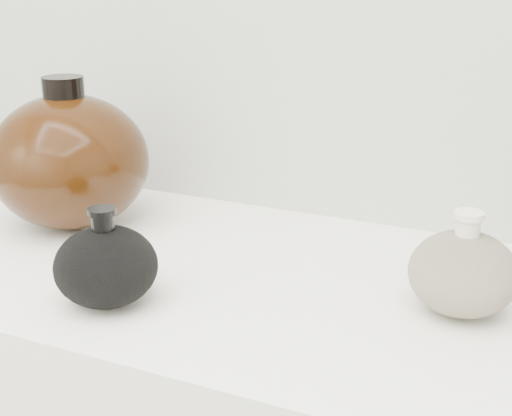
% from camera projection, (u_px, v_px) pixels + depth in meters
% --- Properties ---
extents(black_gourd_vase, '(0.15, 0.15, 0.12)m').
position_uv_depth(black_gourd_vase, '(106.00, 265.00, 0.83)').
color(black_gourd_vase, black).
rests_on(black_gourd_vase, display_counter).
extents(cream_gourd_vase, '(0.14, 0.14, 0.12)m').
position_uv_depth(cream_gourd_vase, '(463.00, 272.00, 0.81)').
color(cream_gourd_vase, '#C0AA93').
rests_on(cream_gourd_vase, display_counter).
extents(left_round_pot, '(0.30, 0.30, 0.23)m').
position_uv_depth(left_round_pot, '(70.00, 161.00, 1.06)').
color(left_round_pot, black).
rests_on(left_round_pot, display_counter).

